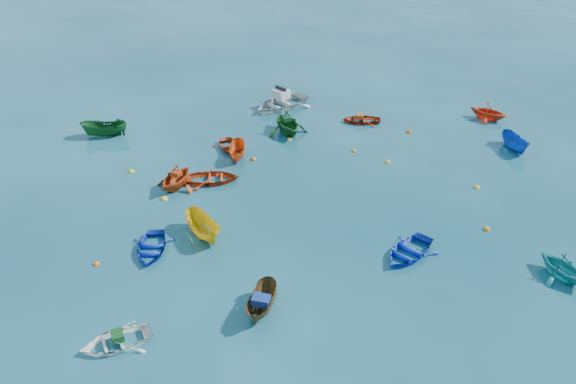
% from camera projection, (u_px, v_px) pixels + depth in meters
% --- Properties ---
extents(ground, '(160.00, 160.00, 0.00)m').
position_uv_depth(ground, '(264.00, 248.00, 28.11)').
color(ground, '#0A3849').
rests_on(ground, ground).
extents(dinghy_blue_sw, '(2.85, 3.42, 0.61)m').
position_uv_depth(dinghy_blue_sw, '(152.00, 251.00, 27.91)').
color(dinghy_blue_sw, '#0E2DB8').
rests_on(dinghy_blue_sw, ground).
extents(dinghy_white_near, '(3.42, 3.31, 0.58)m').
position_uv_depth(dinghy_white_near, '(117.00, 344.00, 22.55)').
color(dinghy_white_near, white).
rests_on(dinghy_white_near, ground).
extents(sampan_brown_mid, '(1.06, 2.77, 1.07)m').
position_uv_depth(sampan_brown_mid, '(263.00, 311.00, 24.23)').
color(sampan_brown_mid, brown).
rests_on(sampan_brown_mid, ground).
extents(dinghy_blue_se, '(3.56, 3.95, 0.67)m').
position_uv_depth(dinghy_blue_se, '(408.00, 255.00, 27.64)').
color(dinghy_blue_se, '#1036C8').
rests_on(dinghy_blue_se, ground).
extents(dinghy_orange_w, '(2.90, 3.23, 1.51)m').
position_uv_depth(dinghy_orange_w, '(177.00, 187.00, 33.37)').
color(dinghy_orange_w, '#BD3F11').
rests_on(dinghy_orange_w, ground).
extents(sampan_yellow_mid, '(3.11, 3.08, 1.23)m').
position_uv_depth(sampan_yellow_mid, '(204.00, 236.00, 29.03)').
color(sampan_yellow_mid, gold).
rests_on(sampan_yellow_mid, ground).
extents(dinghy_cyan_se, '(3.33, 3.36, 1.34)m').
position_uv_depth(dinghy_cyan_se, '(561.00, 277.00, 26.18)').
color(dinghy_cyan_se, teal).
rests_on(dinghy_cyan_se, ground).
extents(dinghy_red_nw, '(3.76, 3.18, 0.67)m').
position_uv_depth(dinghy_red_nw, '(213.00, 181.00, 33.93)').
color(dinghy_red_nw, '#B4330F').
rests_on(dinghy_red_nw, ground).
extents(sampan_orange_n, '(1.67, 2.89, 1.05)m').
position_uv_depth(sampan_orange_n, '(238.00, 157.00, 36.65)').
color(sampan_orange_n, '#DB5514').
rests_on(sampan_orange_n, ground).
extents(dinghy_green_n, '(4.29, 4.39, 1.76)m').
position_uv_depth(dinghy_green_n, '(287.00, 133.00, 39.96)').
color(dinghy_green_n, '#13511C').
rests_on(dinghy_green_n, ground).
extents(dinghy_red_ne, '(3.14, 2.51, 0.58)m').
position_uv_depth(dinghy_red_ne, '(361.00, 122.00, 41.61)').
color(dinghy_red_ne, '#A02A0D').
rests_on(dinghy_red_ne, ground).
extents(sampan_blue_far, '(2.11, 3.03, 1.10)m').
position_uv_depth(sampan_blue_far, '(514.00, 149.00, 37.70)').
color(sampan_blue_far, '#0D3FA7').
rests_on(sampan_blue_far, ground).
extents(dinghy_red_far, '(3.43, 3.56, 0.60)m').
position_uv_depth(dinghy_red_far, '(231.00, 150.00, 37.61)').
color(dinghy_red_far, '#BA340F').
rests_on(dinghy_red_far, ground).
extents(dinghy_orange_far, '(3.42, 3.22, 1.44)m').
position_uv_depth(dinghy_orange_far, '(487.00, 119.00, 42.04)').
color(dinghy_orange_far, red).
rests_on(dinghy_orange_far, ground).
extents(sampan_green_far, '(3.40, 2.18, 1.23)m').
position_uv_depth(sampan_green_far, '(105.00, 136.00, 39.50)').
color(sampan_green_far, '#12501E').
rests_on(sampan_green_far, ground).
extents(motorboat_white, '(5.47, 5.87, 1.59)m').
position_uv_depth(motorboat_white, '(281.00, 107.00, 44.07)').
color(motorboat_white, silver).
rests_on(motorboat_white, ground).
extents(tarp_green_a, '(0.73, 0.75, 0.29)m').
position_uv_depth(tarp_green_a, '(117.00, 336.00, 22.36)').
color(tarp_green_a, '#104119').
rests_on(tarp_green_a, dinghy_white_near).
extents(tarp_blue_a, '(0.75, 0.57, 0.36)m').
position_uv_depth(tarp_blue_a, '(261.00, 300.00, 23.74)').
color(tarp_blue_a, navy).
rests_on(tarp_blue_a, sampan_brown_mid).
extents(tarp_orange_a, '(0.64, 0.53, 0.28)m').
position_uv_depth(tarp_orange_a, '(176.00, 173.00, 32.95)').
color(tarp_orange_a, '#AF3711').
rests_on(tarp_orange_a, dinghy_orange_w).
extents(tarp_green_b, '(0.75, 0.72, 0.29)m').
position_uv_depth(tarp_green_b, '(287.00, 119.00, 39.52)').
color(tarp_green_b, '#12481D').
rests_on(tarp_green_b, dinghy_green_n).
extents(tarp_orange_b, '(0.58, 0.70, 0.30)m').
position_uv_depth(tarp_orange_b, '(360.00, 116.00, 41.39)').
color(tarp_orange_b, '#B34212').
rests_on(tarp_orange_b, dinghy_red_ne).
extents(buoy_or_a, '(0.31, 0.31, 0.31)m').
position_uv_depth(buoy_or_a, '(96.00, 264.00, 26.99)').
color(buoy_or_a, orange).
rests_on(buoy_or_a, ground).
extents(buoy_ye_a, '(0.39, 0.39, 0.39)m').
position_uv_depth(buoy_ye_a, '(164.00, 199.00, 32.14)').
color(buoy_ye_a, yellow).
rests_on(buoy_ye_a, ground).
extents(buoy_or_b, '(0.36, 0.36, 0.36)m').
position_uv_depth(buoy_or_b, '(486.00, 230.00, 29.51)').
color(buoy_or_b, orange).
rests_on(buoy_or_b, ground).
extents(buoy_ye_b, '(0.35, 0.35, 0.35)m').
position_uv_depth(buoy_ye_b, '(132.00, 172.00, 34.96)').
color(buoy_ye_b, yellow).
rests_on(buoy_ye_b, ground).
extents(buoy_or_c, '(0.35, 0.35, 0.35)m').
position_uv_depth(buoy_or_c, '(253.00, 160.00, 36.37)').
color(buoy_or_c, '#D5670B').
rests_on(buoy_or_c, ground).
extents(buoy_ye_c, '(0.33, 0.33, 0.33)m').
position_uv_depth(buoy_ye_c, '(388.00, 162.00, 36.08)').
color(buoy_ye_c, yellow).
rests_on(buoy_ye_c, ground).
extents(buoy_or_d, '(0.32, 0.32, 0.32)m').
position_uv_depth(buoy_or_d, '(354.00, 152.00, 37.39)').
color(buoy_or_d, orange).
rests_on(buoy_or_d, ground).
extents(buoy_ye_d, '(0.30, 0.30, 0.30)m').
position_uv_depth(buoy_ye_d, '(289.00, 140.00, 38.95)').
color(buoy_ye_d, yellow).
rests_on(buoy_ye_d, ground).
extents(buoy_or_e, '(0.38, 0.38, 0.38)m').
position_uv_depth(buoy_or_e, '(409.00, 132.00, 40.02)').
color(buoy_or_e, '#E6570C').
rests_on(buoy_or_e, ground).
extents(buoy_ye_e, '(0.36, 0.36, 0.36)m').
position_uv_depth(buoy_ye_e, '(477.00, 188.00, 33.28)').
color(buoy_ye_e, yellow).
rests_on(buoy_ye_e, ground).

